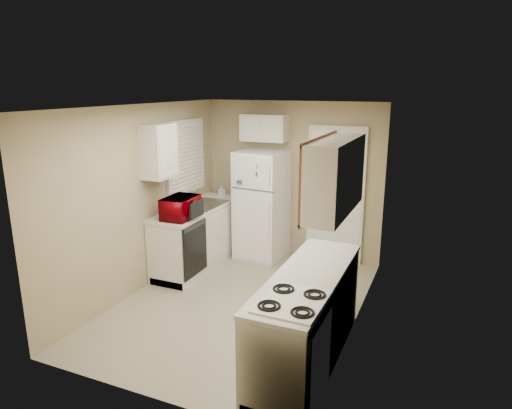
% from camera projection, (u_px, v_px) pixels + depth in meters
% --- Properties ---
extents(floor, '(3.80, 3.80, 0.00)m').
position_uv_depth(floor, '(240.00, 303.00, 5.67)').
color(floor, '#B3AC8D').
rests_on(floor, ground).
extents(ceiling, '(3.80, 3.80, 0.00)m').
position_uv_depth(ceiling, '(238.00, 106.00, 5.05)').
color(ceiling, white).
rests_on(ceiling, floor).
extents(wall_left, '(3.80, 3.80, 0.00)m').
position_uv_depth(wall_left, '(141.00, 199.00, 5.90)').
color(wall_left, tan).
rests_on(wall_left, floor).
extents(wall_right, '(3.80, 3.80, 0.00)m').
position_uv_depth(wall_right, '(359.00, 224.00, 4.82)').
color(wall_right, tan).
rests_on(wall_right, floor).
extents(wall_back, '(2.80, 2.80, 0.00)m').
position_uv_depth(wall_back, '(292.00, 180.00, 7.05)').
color(wall_back, tan).
rests_on(wall_back, floor).
extents(wall_front, '(2.80, 2.80, 0.00)m').
position_uv_depth(wall_front, '(138.00, 268.00, 3.67)').
color(wall_front, tan).
rests_on(wall_front, floor).
extents(left_counter, '(0.60, 1.80, 0.90)m').
position_uv_depth(left_counter, '(199.00, 236.00, 6.77)').
color(left_counter, silver).
rests_on(left_counter, floor).
extents(dishwasher, '(0.03, 0.58, 0.72)m').
position_uv_depth(dishwasher, '(195.00, 249.00, 6.12)').
color(dishwasher, black).
rests_on(dishwasher, floor).
extents(sink, '(0.54, 0.74, 0.16)m').
position_uv_depth(sink, '(203.00, 207.00, 6.80)').
color(sink, gray).
rests_on(sink, left_counter).
extents(microwave, '(0.54, 0.32, 0.35)m').
position_uv_depth(microwave, '(181.00, 207.00, 6.06)').
color(microwave, '#7B0008').
rests_on(microwave, left_counter).
extents(soap_bottle, '(0.10, 0.10, 0.17)m').
position_uv_depth(soap_bottle, '(222.00, 190.00, 7.28)').
color(soap_bottle, silver).
rests_on(soap_bottle, left_counter).
extents(window_blinds, '(0.10, 0.98, 1.08)m').
position_uv_depth(window_blinds, '(186.00, 157.00, 6.71)').
color(window_blinds, silver).
rests_on(window_blinds, wall_left).
extents(upper_cabinet_left, '(0.30, 0.45, 0.70)m').
position_uv_depth(upper_cabinet_left, '(159.00, 151.00, 5.88)').
color(upper_cabinet_left, silver).
rests_on(upper_cabinet_left, wall_left).
extents(refrigerator, '(0.75, 0.73, 1.67)m').
position_uv_depth(refrigerator, '(262.00, 205.00, 7.01)').
color(refrigerator, white).
rests_on(refrigerator, floor).
extents(cabinet_over_fridge, '(0.70, 0.30, 0.40)m').
position_uv_depth(cabinet_over_fridge, '(264.00, 128.00, 6.86)').
color(cabinet_over_fridge, silver).
rests_on(cabinet_over_fridge, wall_back).
extents(interior_door, '(0.86, 0.06, 2.08)m').
position_uv_depth(interior_door, '(335.00, 196.00, 6.79)').
color(interior_door, white).
rests_on(interior_door, floor).
extents(right_counter, '(0.60, 2.00, 0.90)m').
position_uv_depth(right_counter, '(307.00, 317.00, 4.42)').
color(right_counter, silver).
rests_on(right_counter, floor).
extents(stove, '(0.52, 0.64, 0.77)m').
position_uv_depth(stove, '(291.00, 357.00, 3.88)').
color(stove, white).
rests_on(stove, floor).
extents(upper_cabinet_right, '(0.30, 1.20, 0.70)m').
position_uv_depth(upper_cabinet_right, '(336.00, 176.00, 4.28)').
color(upper_cabinet_right, silver).
rests_on(upper_cabinet_right, wall_right).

